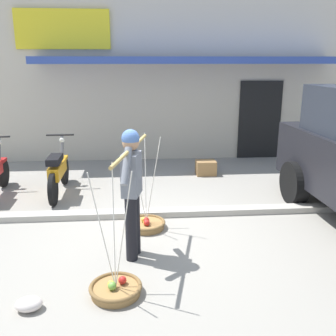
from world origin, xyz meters
TOP-DOWN VIEW (x-y plane):
  - ground_plane at (0.00, 0.00)m, footprint 90.00×90.00m
  - sidewalk_curb at (0.00, 0.70)m, footprint 20.00×0.24m
  - fruit_vendor at (-0.31, -0.63)m, footprint 0.43×1.70m
  - fruit_basket_left_side at (-0.50, -1.47)m, footprint 0.59×0.59m
  - fruit_basket_right_side at (-0.12, 0.22)m, footprint 0.59×0.59m
  - motorcycle_second_in_row at (-1.75, 1.92)m, footprint 0.54×1.82m
  - storefront_building at (1.00, 6.96)m, footprint 13.00×6.00m
  - plastic_litter_bag at (-1.38, -1.68)m, footprint 0.28×0.22m
  - wooden_crate at (1.29, 2.99)m, footprint 0.44×0.36m

SIDE VIEW (x-z plane):
  - ground_plane at x=0.00m, z-range 0.00..0.00m
  - sidewalk_curb at x=0.00m, z-range 0.00..0.10m
  - plastic_litter_bag at x=-1.38m, z-range 0.00..0.14m
  - fruit_basket_left_side at x=-0.50m, z-range -0.65..0.80m
  - fruit_basket_right_side at x=-0.12m, z-range -0.65..0.80m
  - wooden_crate at x=1.29m, z-range 0.00..0.32m
  - motorcycle_second_in_row at x=-1.75m, z-range -0.09..1.00m
  - fruit_vendor at x=-0.31m, z-range 0.13..1.83m
  - storefront_building at x=1.00m, z-range 0.00..4.20m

